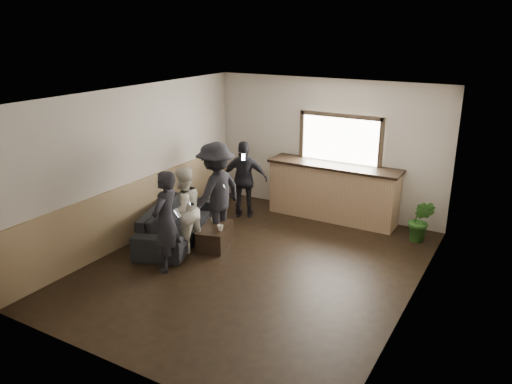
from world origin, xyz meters
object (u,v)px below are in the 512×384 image
Objects in this scene: cup_a at (214,220)px; cup_b at (220,228)px; potted_plant at (421,221)px; person_c at (216,192)px; sofa at (176,223)px; person_a at (166,221)px; coffee_table at (215,236)px; bar_counter at (333,188)px; person_b at (184,210)px; person_d at (245,180)px.

cup_a is 1.10× the size of cup_b.
person_c is (-3.29, -1.76, 0.51)m from potted_plant.
potted_plant is (3.96, 2.13, 0.09)m from sofa.
person_a is at bearing 6.13° from person_c.
sofa reaches higher than cup_b.
cup_a is at bearing 129.25° from coffee_table.
cup_b is at bearing -28.58° from coffee_table.
bar_counter is 3.26× the size of coffee_table.
sofa is 1.46× the size of person_b.
bar_counter reaches higher than potted_plant.
person_d is at bearing -36.51° from sofa.
person_c is at bearing -151.84° from potted_plant.
potted_plant reaches higher than cup_b.
person_d is at bearing 101.04° from coffee_table.
cup_b is 0.06× the size of person_c.
cup_a is 0.41m from cup_b.
person_c is (-1.45, -2.09, 0.28)m from bar_counter.
person_b is (0.45, -0.32, 0.44)m from sofa.
person_a is at bearing -97.88° from coffee_table.
bar_counter is at bearing 60.60° from coffee_table.
person_b is 0.95× the size of person_d.
person_c is at bearing -124.77° from bar_counter.
person_d is (0.50, 1.64, 0.47)m from sofa.
cup_b is (0.98, 0.01, 0.09)m from sofa.
sofa reaches higher than cup_a.
cup_b is at bearing -39.53° from cup_a.
bar_counter is 25.03× the size of cup_b.
person_b is at bearing -121.10° from bar_counter.
coffee_table is at bearing -50.75° from cup_a.
cup_a reaches higher than coffee_table.
potted_plant is (3.16, 2.01, 0.23)m from coffee_table.
person_c reaches higher than potted_plant.
person_d is (-0.30, 1.53, 0.61)m from coffee_table.
person_d reaches higher than coffee_table.
person_c reaches higher than person_d.
coffee_table is 0.79m from person_c.
potted_plant is at bearing 140.67° from person_b.
coffee_table is at bearing -147.49° from potted_plant.
bar_counter reaches higher than person_d.
person_a is 1.38m from person_c.
sofa is 2.69× the size of potted_plant.
person_c is 1.29m from person_d.
person_a reaches higher than potted_plant.
sofa is 0.82m from coffee_table.
person_c is (0.67, 0.36, 0.60)m from sofa.
coffee_table is 0.31m from cup_b.
cup_a is 0.52m from person_c.
sofa is at bearing -109.15° from person_b.
cup_b is 3.65m from potted_plant.
person_c is at bearing 177.99° from person_b.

